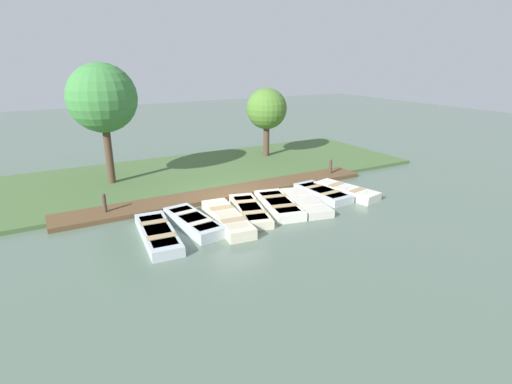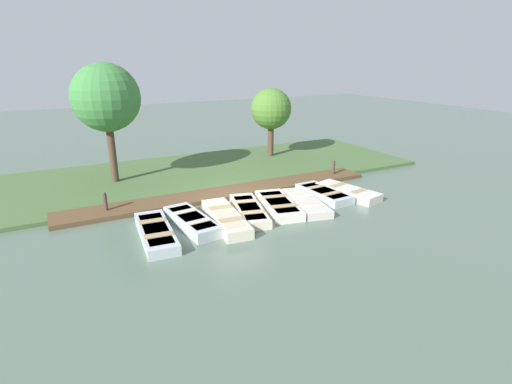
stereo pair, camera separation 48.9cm
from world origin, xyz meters
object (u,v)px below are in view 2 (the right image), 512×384
object	(u,v)px
rowboat_2	(226,218)
rowboat_7	(348,192)
mooring_post_far	(333,168)
rowboat_1	(192,221)
mooring_post_near	(106,203)
park_tree_left	(271,109)
rowboat_5	(306,202)
rowboat_0	(156,232)
rowboat_6	(324,193)
rowboat_4	(279,205)
park_tree_far_left	(106,98)
rowboat_3	(249,210)

from	to	relation	value
rowboat_2	rowboat_7	world-z (taller)	rowboat_2
mooring_post_far	rowboat_7	bearing A→B (deg)	-24.98
rowboat_1	mooring_post_near	bearing A→B (deg)	-142.26
mooring_post_far	park_tree_left	distance (m)	5.80
rowboat_5	mooring_post_near	size ratio (longest dim) A/B	3.58
mooring_post_far	rowboat_0	bearing A→B (deg)	-73.28
rowboat_1	rowboat_6	world-z (taller)	rowboat_1
rowboat_2	rowboat_7	xyz separation A→B (m)	(-0.36, 6.18, -0.02)
rowboat_4	mooring_post_near	xyz separation A→B (m)	(-2.67, -6.42, 0.29)
park_tree_far_left	rowboat_1	bearing A→B (deg)	13.90
mooring_post_far	park_tree_left	size ratio (longest dim) A/B	0.22
rowboat_4	park_tree_left	xyz separation A→B (m)	(-7.81, 4.03, 2.83)
rowboat_0	rowboat_5	xyz separation A→B (m)	(-0.15, 6.40, -0.03)
rowboat_5	park_tree_far_left	distance (m)	10.36
rowboat_4	mooring_post_near	bearing A→B (deg)	-100.45
rowboat_2	rowboat_7	bearing A→B (deg)	99.38
park_tree_far_left	rowboat_4	bearing A→B (deg)	39.24
mooring_post_near	mooring_post_far	bearing A→B (deg)	90.00
rowboat_1	rowboat_6	bearing A→B (deg)	87.19
rowboat_7	park_tree_left	bearing A→B (deg)	164.26
rowboat_4	mooring_post_far	bearing A→B (deg)	130.75
rowboat_3	rowboat_5	size ratio (longest dim) A/B	1.03
rowboat_2	mooring_post_far	xyz separation A→B (m)	(-3.01, 7.42, 0.27)
rowboat_2	mooring_post_far	world-z (taller)	mooring_post_far
rowboat_0	rowboat_1	world-z (taller)	rowboat_1
rowboat_3	rowboat_6	bearing A→B (deg)	108.15
rowboat_1	rowboat_4	xyz separation A→B (m)	(-0.05, 3.77, -0.03)
rowboat_7	rowboat_0	bearing A→B (deg)	-100.57
rowboat_6	park_tree_far_left	xyz separation A→B (m)	(-6.30, -7.99, 4.01)
rowboat_0	park_tree_far_left	xyz separation A→B (m)	(-7.01, -0.23, 4.00)
rowboat_0	mooring_post_near	size ratio (longest dim) A/B	3.74
rowboat_5	mooring_post_near	world-z (taller)	mooring_post_near
rowboat_5	rowboat_1	bearing A→B (deg)	-79.58
park_tree_far_left	rowboat_6	bearing A→B (deg)	51.77
rowboat_6	rowboat_7	bearing A→B (deg)	69.79
rowboat_0	rowboat_4	distance (m)	5.21
rowboat_1	park_tree_left	xyz separation A→B (m)	(-7.87, 7.80, 2.80)
rowboat_5	mooring_post_far	world-z (taller)	mooring_post_far
rowboat_5	rowboat_3	bearing A→B (deg)	-84.05
park_tree_far_left	park_tree_left	xyz separation A→B (m)	(-1.17, 9.46, -1.18)
rowboat_1	park_tree_left	bearing A→B (deg)	128.80
rowboat_5	park_tree_far_left	size ratio (longest dim) A/B	0.59
rowboat_5	rowboat_4	bearing A→B (deg)	-87.85
rowboat_5	park_tree_far_left	xyz separation A→B (m)	(-6.86, -6.63, 4.03)
rowboat_0	rowboat_7	size ratio (longest dim) A/B	1.12
rowboat_7	rowboat_6	bearing A→B (deg)	-120.14
rowboat_4	rowboat_6	distance (m)	2.59
rowboat_3	rowboat_5	xyz separation A→B (m)	(0.28, 2.53, -0.01)
rowboat_1	rowboat_4	size ratio (longest dim) A/B	0.95
rowboat_3	mooring_post_far	xyz separation A→B (m)	(-2.60, 6.22, 0.31)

